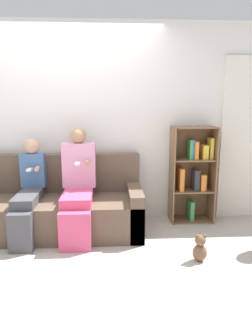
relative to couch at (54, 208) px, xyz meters
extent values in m
plane|color=#BCB2A8|center=(0.11, -0.52, -0.29)|extent=(14.00, 14.00, 0.00)
cube|color=silver|center=(0.11, 0.45, 0.98)|extent=(10.00, 0.06, 2.55)
cube|color=silver|center=(2.56, 0.40, 0.78)|extent=(0.80, 0.04, 2.14)
cube|color=brown|center=(0.00, -0.12, -0.08)|extent=(2.12, 0.68, 0.42)
cube|color=brown|center=(0.00, 0.30, 0.17)|extent=(2.12, 0.16, 0.91)
cube|color=brown|center=(0.98, -0.12, -0.01)|extent=(0.16, 0.68, 0.55)
cube|color=#DB4C75|center=(0.31, -0.52, -0.08)|extent=(0.34, 0.12, 0.42)
cube|color=#DB4C75|center=(0.31, -0.22, 0.19)|extent=(0.34, 0.48, 0.11)
cube|color=#E599BC|center=(0.31, 0.11, 0.51)|extent=(0.40, 0.18, 0.54)
sphere|color=tan|center=(0.31, 0.11, 0.88)|extent=(0.19, 0.19, 0.19)
cylinder|color=tan|center=(0.42, -0.03, 0.57)|extent=(0.05, 0.10, 0.05)
cube|color=white|center=(0.31, -0.08, 0.57)|extent=(0.05, 0.12, 0.02)
cube|color=#47474C|center=(-0.26, -0.52, -0.08)|extent=(0.24, 0.12, 0.42)
cube|color=#47474C|center=(-0.26, -0.20, 0.19)|extent=(0.24, 0.53, 0.11)
cube|color=#476B9E|center=(-0.26, 0.14, 0.45)|extent=(0.29, 0.13, 0.41)
sphere|color=tan|center=(-0.26, 0.14, 0.75)|extent=(0.18, 0.18, 0.18)
cylinder|color=tan|center=(-0.18, 0.02, 0.49)|extent=(0.05, 0.10, 0.05)
cube|color=white|center=(-0.26, -0.03, 0.49)|extent=(0.05, 0.12, 0.02)
cube|color=brown|center=(1.49, 0.25, 0.34)|extent=(0.02, 0.32, 1.26)
cube|color=brown|center=(2.02, 0.25, 0.34)|extent=(0.02, 0.32, 1.26)
cube|color=brown|center=(1.75, 0.40, 0.34)|extent=(0.55, 0.02, 1.26)
cube|color=brown|center=(1.75, 0.25, -0.28)|extent=(0.52, 0.28, 0.02)
cube|color=brown|center=(1.75, 0.25, 0.13)|extent=(0.52, 0.28, 0.02)
cube|color=brown|center=(1.75, 0.25, 0.54)|extent=(0.52, 0.28, 0.02)
cube|color=brown|center=(1.75, 0.25, 0.96)|extent=(0.52, 0.28, 0.02)
cube|color=gold|center=(1.97, 0.25, 0.69)|extent=(0.04, 0.16, 0.27)
cube|color=orange|center=(1.88, 0.25, 0.25)|extent=(0.07, 0.21, 0.21)
cube|color=#333338|center=(1.80, 0.25, 0.28)|extent=(0.07, 0.19, 0.27)
cube|color=#429956|center=(1.76, 0.25, -0.14)|extent=(0.05, 0.19, 0.26)
cube|color=gold|center=(1.89, 0.25, 0.64)|extent=(0.07, 0.18, 0.18)
cube|color=orange|center=(1.77, 0.25, 0.67)|extent=(0.05, 0.20, 0.23)
cube|color=orange|center=(1.60, 0.25, 0.29)|extent=(0.06, 0.23, 0.30)
cube|color=#429956|center=(1.71, 0.25, 0.68)|extent=(0.03, 0.18, 0.25)
cube|color=teal|center=(1.73, 0.25, 0.68)|extent=(0.03, 0.16, 0.25)
ellipsoid|color=brown|center=(1.56, -0.82, -0.20)|extent=(0.14, 0.12, 0.17)
sphere|color=brown|center=(1.56, -0.82, -0.07)|extent=(0.11, 0.11, 0.11)
sphere|color=brown|center=(1.53, -0.82, -0.03)|extent=(0.04, 0.04, 0.04)
sphere|color=brown|center=(1.60, -0.82, -0.03)|extent=(0.04, 0.04, 0.04)
camera|label=1|loc=(0.69, -3.50, 1.23)|focal=32.00mm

